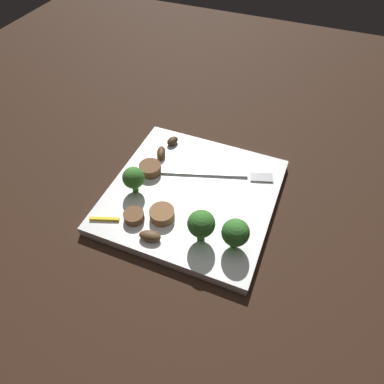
# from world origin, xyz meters

# --- Properties ---
(ground_plane) EXTENTS (1.40, 1.40, 0.00)m
(ground_plane) POSITION_xyz_m (0.00, 0.00, 0.00)
(ground_plane) COLOR black
(plate) EXTENTS (0.24, 0.24, 0.02)m
(plate) POSITION_xyz_m (0.00, 0.00, 0.01)
(plate) COLOR white
(plate) RESTS_ON ground_plane
(fork) EXTENTS (0.17, 0.07, 0.00)m
(fork) POSITION_xyz_m (0.03, 0.05, 0.02)
(fork) COLOR silver
(fork) RESTS_ON plate
(broccoli_floret_0) EXTENTS (0.03, 0.03, 0.04)m
(broccoli_floret_0) POSITION_xyz_m (-0.08, -0.03, 0.04)
(broccoli_floret_0) COLOR #408630
(broccoli_floret_0) RESTS_ON plate
(broccoli_floret_1) EXTENTS (0.04, 0.04, 0.05)m
(broccoli_floret_1) POSITION_xyz_m (0.04, -0.07, 0.05)
(broccoli_floret_1) COLOR #408630
(broccoli_floret_1) RESTS_ON plate
(broccoli_floret_2) EXTENTS (0.04, 0.04, 0.05)m
(broccoli_floret_2) POSITION_xyz_m (0.09, -0.07, 0.04)
(broccoli_floret_2) COLOR #408630
(broccoli_floret_2) RESTS_ON plate
(sausage_slice_0) EXTENTS (0.04, 0.04, 0.01)m
(sausage_slice_0) POSITION_xyz_m (-0.08, 0.02, 0.02)
(sausage_slice_0) COLOR brown
(sausage_slice_0) RESTS_ON plate
(sausage_slice_1) EXTENTS (0.04, 0.04, 0.01)m
(sausage_slice_1) POSITION_xyz_m (-0.06, -0.08, 0.02)
(sausage_slice_1) COLOR brown
(sausage_slice_1) RESTS_ON plate
(sausage_slice_2) EXTENTS (0.05, 0.05, 0.01)m
(sausage_slice_2) POSITION_xyz_m (-0.02, -0.06, 0.02)
(sausage_slice_2) COLOR brown
(sausage_slice_2) RESTS_ON plate
(mushroom_0) EXTENTS (0.02, 0.03, 0.01)m
(mushroom_0) POSITION_xyz_m (-0.08, 0.06, 0.02)
(mushroom_0) COLOR #4C331E
(mushroom_0) RESTS_ON plate
(mushroom_2) EXTENTS (0.02, 0.03, 0.01)m
(mushroom_2) POSITION_xyz_m (-0.07, 0.09, 0.02)
(mushroom_2) COLOR #422B19
(mushroom_2) RESTS_ON plate
(mushroom_3) EXTENTS (0.03, 0.02, 0.01)m
(mushroom_3) POSITION_xyz_m (-0.02, -0.10, 0.02)
(mushroom_3) COLOR brown
(mushroom_3) RESTS_ON plate
(pepper_strip_1) EXTENTS (0.04, 0.02, 0.00)m
(pepper_strip_1) POSITION_xyz_m (-0.09, -0.09, 0.02)
(pepper_strip_1) COLOR yellow
(pepper_strip_1) RESTS_ON plate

